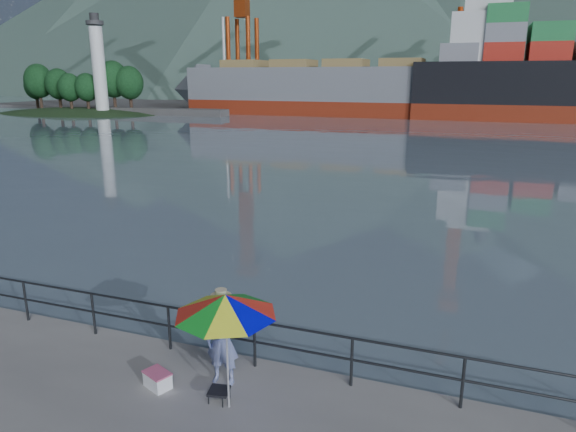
% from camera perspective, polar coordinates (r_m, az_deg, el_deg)
% --- Properties ---
extents(harbor_water, '(500.00, 280.00, 0.00)m').
position_cam_1_polar(harbor_water, '(137.11, 17.46, 12.23)').
color(harbor_water, slate).
rests_on(harbor_water, ground).
extents(far_dock, '(200.00, 40.00, 0.40)m').
position_cam_1_polar(far_dock, '(100.04, 22.13, 10.93)').
color(far_dock, '#514F4C').
rests_on(far_dock, ground).
extents(guardrail, '(22.00, 0.06, 1.03)m').
position_cam_1_polar(guardrail, '(12.09, -17.13, -10.97)').
color(guardrail, '#2D3033').
rests_on(guardrail, ground).
extents(lighthouse_islet, '(48.00, 26.40, 19.20)m').
position_cam_1_polar(lighthouse_islet, '(92.64, -22.38, 10.80)').
color(lighthouse_islet, '#263F1E').
rests_on(lighthouse_islet, ground).
extents(fisherman, '(0.68, 0.47, 1.79)m').
position_cam_1_polar(fisherman, '(10.07, -7.27, -13.54)').
color(fisherman, navy).
rests_on(fisherman, ground).
extents(beach_umbrella, '(1.92, 1.92, 2.18)m').
position_cam_1_polar(beach_umbrella, '(8.86, -6.96, -9.76)').
color(beach_umbrella, white).
rests_on(beach_umbrella, ground).
extents(folding_stool, '(0.42, 0.42, 0.24)m').
position_cam_1_polar(folding_stool, '(9.96, -7.67, -19.12)').
color(folding_stool, black).
rests_on(folding_stool, ground).
extents(cooler_bag, '(0.59, 0.50, 0.29)m').
position_cam_1_polar(cooler_bag, '(10.53, -14.29, -17.27)').
color(cooler_bag, white).
rests_on(cooler_bag, ground).
extents(fishing_rod, '(0.60, 1.76, 1.30)m').
position_cam_1_polar(fishing_rod, '(11.42, -5.84, -14.91)').
color(fishing_rod, black).
rests_on(fishing_rod, ground).
extents(bulk_carrier, '(54.75, 9.48, 14.50)m').
position_cam_1_polar(bulk_carrier, '(81.55, 9.36, 13.95)').
color(bulk_carrier, maroon).
rests_on(bulk_carrier, ground).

